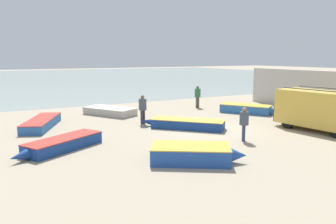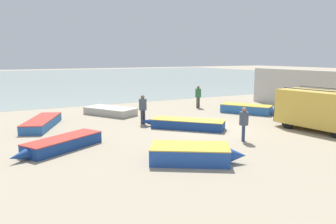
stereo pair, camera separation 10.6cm
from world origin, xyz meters
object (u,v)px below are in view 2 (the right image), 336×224
at_px(fishing_rowboat_2, 61,144).
at_px(fishing_rowboat_5, 43,122).
at_px(fishing_rowboat_3, 248,109).
at_px(fishing_rowboat_0, 185,124).
at_px(fisherman_3, 143,107).
at_px(fishing_rowboat_4, 193,154).
at_px(fisherman_1, 198,95).
at_px(parked_van, 321,109).
at_px(fisherman_2, 310,104).
at_px(fishing_rowboat_1, 109,111).
at_px(fisherman_0, 244,121).

relative_size(fishing_rowboat_2, fishing_rowboat_5, 0.83).
height_order(fishing_rowboat_3, fishing_rowboat_5, fishing_rowboat_3).
height_order(fishing_rowboat_0, fisherman_3, fisherman_3).
relative_size(fishing_rowboat_4, fishing_rowboat_5, 0.72).
height_order(fishing_rowboat_2, fishing_rowboat_4, fishing_rowboat_4).
xyz_separation_m(fishing_rowboat_4, fisherman_1, (7.96, 11.66, 0.74)).
bearing_deg(parked_van, fisherman_1, 0.26).
relative_size(fishing_rowboat_0, fisherman_3, 2.34).
distance_m(parked_van, fisherman_3, 10.31).
bearing_deg(fishing_rowboat_4, fishing_rowboat_5, 146.14).
relative_size(parked_van, fishing_rowboat_2, 1.15).
bearing_deg(fisherman_3, fisherman_1, 97.15).
bearing_deg(fishing_rowboat_2, parked_van, 137.89).
bearing_deg(fisherman_1, fishing_rowboat_5, 88.39).
bearing_deg(fishing_rowboat_3, fisherman_2, -1.05).
bearing_deg(fishing_rowboat_5, fishing_rowboat_0, -98.22).
bearing_deg(parked_van, fishing_rowboat_5, 50.53).
height_order(parked_van, fishing_rowboat_3, parked_van).
xyz_separation_m(parked_van, fishing_rowboat_4, (-9.29, -1.28, -0.90)).
bearing_deg(fishing_rowboat_2, fisherman_2, 149.34).
relative_size(parked_van, fisherman_1, 2.77).
height_order(fishing_rowboat_0, fishing_rowboat_1, fishing_rowboat_0).
xyz_separation_m(fishing_rowboat_3, fisherman_1, (-1.77, 4.04, 0.76)).
relative_size(fisherman_0, fisherman_3, 0.93).
distance_m(fishing_rowboat_0, fishing_rowboat_4, 6.18).
distance_m(fishing_rowboat_4, fisherman_0, 4.31).
bearing_deg(fisherman_2, fishing_rowboat_4, -84.76).
relative_size(fishing_rowboat_5, fisherman_1, 2.91).
relative_size(fishing_rowboat_3, fishing_rowboat_4, 1.13).
relative_size(fishing_rowboat_3, fisherman_0, 2.49).
relative_size(fisherman_1, fisherman_3, 0.99).
xyz_separation_m(fishing_rowboat_4, fishing_rowboat_5, (-4.32, 9.92, -0.08)).
distance_m(parked_van, fishing_rowboat_5, 16.15).
bearing_deg(fisherman_1, fisherman_3, 110.57).
height_order(fishing_rowboat_3, fisherman_3, fisherman_3).
xyz_separation_m(fishing_rowboat_0, fisherman_3, (-1.65, 2.34, 0.82)).
xyz_separation_m(parked_van, fishing_rowboat_5, (-13.61, 8.64, -0.98)).
bearing_deg(fishing_rowboat_3, fishing_rowboat_5, -131.37).
xyz_separation_m(fishing_rowboat_2, fishing_rowboat_4, (4.31, -4.28, 0.07)).
distance_m(parked_van, fisherman_2, 3.77).
bearing_deg(fisherman_1, fisherman_2, -162.45).
bearing_deg(fishing_rowboat_4, fishing_rowboat_1, 120.35).
height_order(parked_van, fisherman_1, parked_van).
bearing_deg(fishing_rowboat_4, parked_van, 40.50).
relative_size(fishing_rowboat_5, fisherman_2, 3.17).
distance_m(fishing_rowboat_4, fisherman_3, 7.91).
xyz_separation_m(fishing_rowboat_1, fishing_rowboat_2, (-4.79, -7.68, 0.00)).
xyz_separation_m(fishing_rowboat_0, fisherman_2, (8.95, -1.43, 0.71)).
bearing_deg(fisherman_2, fishing_rowboat_2, -104.33).
bearing_deg(parked_van, fishing_rowboat_4, 90.80).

